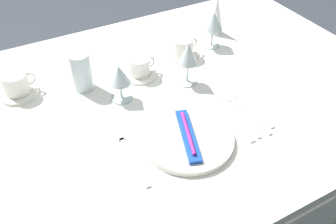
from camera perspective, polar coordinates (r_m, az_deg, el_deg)
name	(u,v)px	position (r m, az deg, el deg)	size (l,w,h in m)	color
dining_table	(144,120)	(1.24, -3.86, -1.33)	(1.80, 1.11, 0.74)	white
dinner_plate	(188,139)	(1.05, 3.12, -4.26)	(0.27, 0.27, 0.02)	white
toothbrush_package	(188,135)	(1.04, 3.16, -3.61)	(0.10, 0.21, 0.02)	blue
fork_outer	(130,155)	(1.02, -5.96, -6.73)	(0.02, 0.23, 0.00)	beige
dinner_knife	(230,119)	(1.13, 9.82, -1.10)	(0.02, 0.23, 0.00)	beige
spoon_soup	(233,111)	(1.17, 10.29, 0.22)	(0.03, 0.22, 0.01)	beige
spoon_dessert	(242,109)	(1.18, 11.55, 0.52)	(0.03, 0.22, 0.01)	beige
spoon_tea	(247,104)	(1.20, 12.32, 1.26)	(0.03, 0.20, 0.01)	beige
saucer_left	(140,74)	(1.30, -4.49, 5.96)	(0.12, 0.12, 0.01)	white
coffee_cup_left	(140,66)	(1.28, -4.51, 7.32)	(0.10, 0.08, 0.06)	white
saucer_right	(182,55)	(1.41, 2.30, 8.96)	(0.12, 0.12, 0.01)	white
coffee_cup_right	(183,46)	(1.39, 2.40, 10.30)	(0.10, 0.08, 0.07)	white
saucer_far	(19,93)	(1.31, -22.44, 2.83)	(0.13, 0.13, 0.01)	white
coffee_cup_far	(16,83)	(1.29, -22.82, 4.26)	(0.11, 0.08, 0.07)	white
wine_glass_centre	(188,56)	(1.21, 3.20, 8.79)	(0.07, 0.07, 0.16)	silver
wine_glass_left	(119,77)	(1.15, -7.67, 5.52)	(0.07, 0.07, 0.13)	silver
wine_glass_right	(213,22)	(1.44, 7.14, 13.86)	(0.08, 0.08, 0.15)	silver
drink_tumbler	(81,72)	(1.24, -13.50, 6.23)	(0.07, 0.07, 0.13)	silver
napkin_folded	(216,15)	(1.54, 7.63, 14.91)	(0.07, 0.07, 0.16)	white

